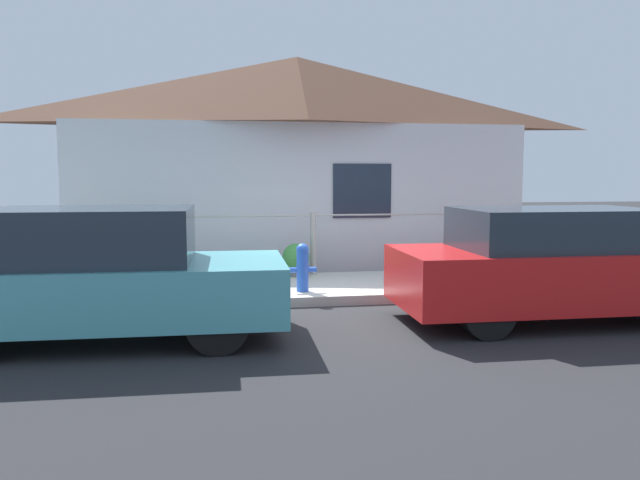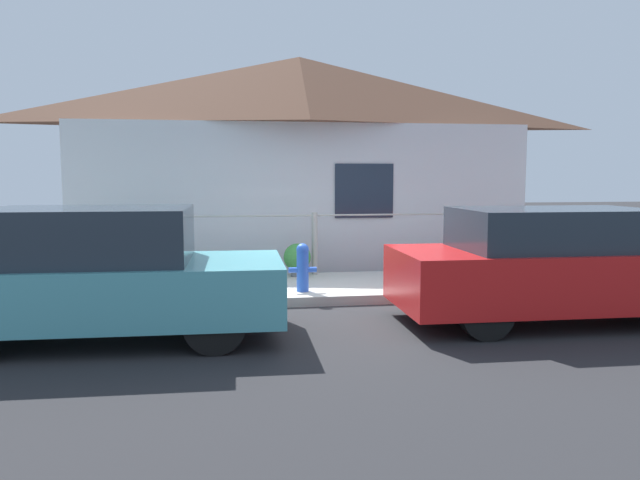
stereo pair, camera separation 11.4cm
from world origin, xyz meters
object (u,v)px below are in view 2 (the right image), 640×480
object	(u,v)px
car_left	(102,275)
car_right	(562,266)
potted_plant_by_fence	(155,258)
fire_hydrant	(303,266)
potted_plant_near_hydrant	(297,258)

from	to	relation	value
car_left	car_right	xyz separation A→B (m)	(5.45, -0.00, -0.02)
car_left	potted_plant_by_fence	xyz separation A→B (m)	(0.26, 2.99, -0.21)
car_left	fire_hydrant	size ratio (longest dim) A/B	5.56
car_right	fire_hydrant	world-z (taller)	car_right
fire_hydrant	potted_plant_near_hydrant	bearing A→B (deg)	86.51
fire_hydrant	potted_plant_by_fence	xyz separation A→B (m)	(-2.20, 1.19, 0.02)
car_left	potted_plant_near_hydrant	xyz separation A→B (m)	(2.54, 3.14, -0.28)
car_right	potted_plant_by_fence	world-z (taller)	car_right
potted_plant_by_fence	fire_hydrant	bearing A→B (deg)	-28.42
car_left	car_right	distance (m)	5.45
car_right	potted_plant_by_fence	distance (m)	6.00
car_left	potted_plant_by_fence	distance (m)	3.00
car_right	potted_plant_by_fence	size ratio (longest dim) A/B	6.34
car_right	potted_plant_near_hydrant	distance (m)	4.29
potted_plant_near_hydrant	potted_plant_by_fence	world-z (taller)	potted_plant_by_fence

